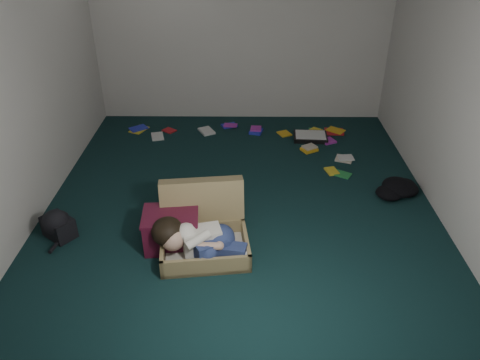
{
  "coord_description": "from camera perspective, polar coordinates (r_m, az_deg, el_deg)",
  "views": [
    {
      "loc": [
        0.04,
        -4.13,
        2.74
      ],
      "look_at": [
        0.0,
        -0.15,
        0.35
      ],
      "focal_mm": 35.0,
      "sensor_mm": 36.0,
      "label": 1
    }
  ],
  "objects": [
    {
      "name": "wall_right",
      "position": [
        4.79,
        25.13,
        10.6
      ],
      "size": [
        0.0,
        4.5,
        4.5
      ],
      "primitive_type": "plane",
      "rotation": [
        1.57,
        0.0,
        -1.57
      ],
      "color": "silver",
      "rests_on": "ground"
    },
    {
      "name": "wall_back",
      "position": [
        6.54,
        0.21,
        18.26
      ],
      "size": [
        4.5,
        0.0,
        4.5
      ],
      "primitive_type": "plane",
      "rotation": [
        1.57,
        0.0,
        0.0
      ],
      "color": "silver",
      "rests_on": "ground"
    },
    {
      "name": "paper_tray",
      "position": [
        6.33,
        8.58,
        5.26
      ],
      "size": [
        0.46,
        0.35,
        0.06
      ],
      "rotation": [
        0.0,
        0.0,
        -0.06
      ],
      "color": "black",
      "rests_on": "floor"
    },
    {
      "name": "book_scatter",
      "position": [
        6.21,
        3.06,
        4.86
      ],
      "size": [
        2.92,
        1.59,
        0.02
      ],
      "color": "yellow",
      "rests_on": "floor"
    },
    {
      "name": "clothing_pile",
      "position": [
        5.35,
        18.56,
        -0.73
      ],
      "size": [
        0.49,
        0.42,
        0.14
      ],
      "primitive_type": null,
      "rotation": [
        0.0,
        0.0,
        0.14
      ],
      "color": "black",
      "rests_on": "floor"
    },
    {
      "name": "wall_front",
      "position": [
        2.37,
        -0.48,
        -6.46
      ],
      "size": [
        4.5,
        0.0,
        4.5
      ],
      "primitive_type": "plane",
      "rotation": [
        -1.57,
        0.0,
        0.0
      ],
      "color": "silver",
      "rests_on": "ground"
    },
    {
      "name": "maroon_bin",
      "position": [
        4.31,
        -8.36,
        -5.98
      ],
      "size": [
        0.53,
        0.43,
        0.34
      ],
      "rotation": [
        0.0,
        0.0,
        0.07
      ],
      "color": "#4C0F23",
      "rests_on": "floor"
    },
    {
      "name": "suitcase",
      "position": [
        4.28,
        -4.45,
        -6.04
      ],
      "size": [
        0.86,
        0.84,
        0.57
      ],
      "rotation": [
        0.0,
        0.0,
        0.12
      ],
      "color": "#8F7C4F",
      "rests_on": "floor"
    },
    {
      "name": "person",
      "position": [
        4.1,
        -5.1,
        -7.21
      ],
      "size": [
        0.85,
        0.41,
        0.35
      ],
      "rotation": [
        0.0,
        0.0,
        0.12
      ],
      "color": "white",
      "rests_on": "suitcase"
    },
    {
      "name": "backpack",
      "position": [
        4.72,
        -21.25,
        -5.29
      ],
      "size": [
        0.47,
        0.46,
        0.22
      ],
      "primitive_type": null,
      "rotation": [
        0.0,
        0.0,
        -0.66
      ],
      "color": "black",
      "rests_on": "floor"
    },
    {
      "name": "wall_left",
      "position": [
        4.83,
        -24.93,
        10.77
      ],
      "size": [
        0.0,
        4.5,
        4.5
      ],
      "primitive_type": "plane",
      "rotation": [
        1.57,
        0.0,
        1.57
      ],
      "color": "silver",
      "rests_on": "ground"
    },
    {
      "name": "floor",
      "position": [
        4.96,
        0.02,
        -2.58
      ],
      "size": [
        4.5,
        4.5,
        0.0
      ],
      "primitive_type": "plane",
      "color": "black",
      "rests_on": "ground"
    }
  ]
}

